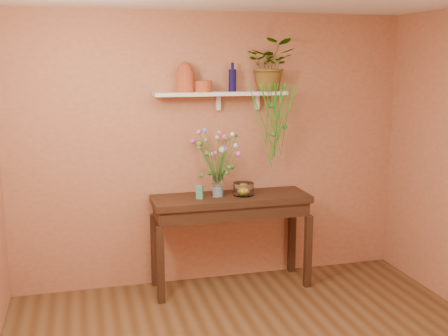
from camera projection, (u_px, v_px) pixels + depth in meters
name	position (u px, v px, depth m)	size (l,w,h in m)	color
room	(284.00, 196.00, 3.63)	(4.04, 4.04, 2.70)	brown
sideboard	(231.00, 209.00, 5.41)	(1.54, 0.49, 0.93)	#371E16
wall_shelf	(221.00, 94.00, 5.32)	(1.30, 0.24, 0.19)	white
terracotta_jug	(185.00, 78.00, 5.20)	(0.19, 0.19, 0.28)	#BF5D31
terracotta_pot	(203.00, 86.00, 5.25)	(0.18, 0.18, 0.11)	#BF5D31
blue_bottle	(232.00, 80.00, 5.33)	(0.08, 0.08, 0.28)	#0E0B3F
spider_plant	(270.00, 65.00, 5.40)	(0.46, 0.40, 0.51)	#317627
plant_fronds	(275.00, 117.00, 5.35)	(0.55, 0.41, 0.84)	#317627
glass_vase	(218.00, 187.00, 5.34)	(0.11, 0.11, 0.22)	white
bouquet	(216.00, 152.00, 5.30)	(0.47, 0.49, 0.54)	#386B28
glass_bowl	(243.00, 189.00, 5.40)	(0.20, 0.20, 0.12)	white
lemon	(244.00, 191.00, 5.40)	(0.08, 0.08, 0.08)	yellow
carton	(199.00, 192.00, 5.25)	(0.06, 0.05, 0.13)	#376888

